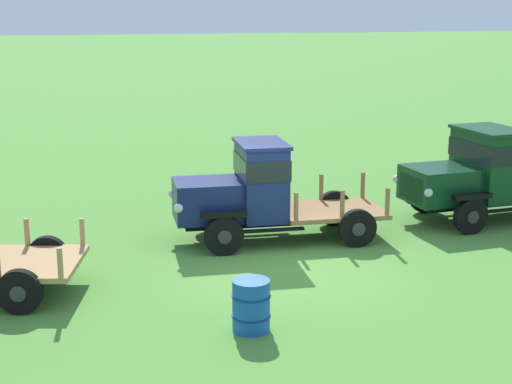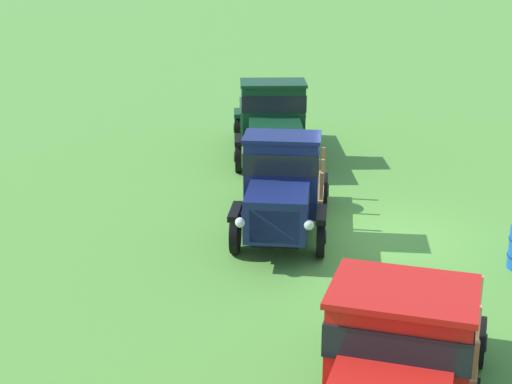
# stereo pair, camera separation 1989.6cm
# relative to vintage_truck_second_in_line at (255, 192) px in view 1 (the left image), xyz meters

# --- Properties ---
(ground_plane) EXTENTS (240.00, 240.00, 0.00)m
(ground_plane) POSITION_rel_vintage_truck_second_in_line_xyz_m (0.14, -1.99, -1.15)
(ground_plane) COLOR #518E38
(vintage_truck_second_in_line) EXTENTS (4.86, 2.07, 2.27)m
(vintage_truck_second_in_line) POSITION_rel_vintage_truck_second_in_line_xyz_m (0.00, 0.00, 0.00)
(vintage_truck_second_in_line) COLOR black
(vintage_truck_second_in_line) RESTS_ON ground
(vintage_truck_midrow_center) EXTENTS (5.29, 2.63, 2.28)m
(vintage_truck_midrow_center) POSITION_rel_vintage_truck_second_in_line_xyz_m (6.32, 0.54, -0.02)
(vintage_truck_midrow_center) COLOR black
(vintage_truck_midrow_center) RESTS_ON ground
(oil_drum_beside_row) EXTENTS (0.65, 0.65, 0.87)m
(oil_drum_beside_row) POSITION_rel_vintage_truck_second_in_line_xyz_m (-1.18, -4.84, -0.71)
(oil_drum_beside_row) COLOR #1951B2
(oil_drum_beside_row) RESTS_ON ground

